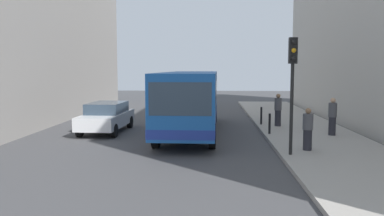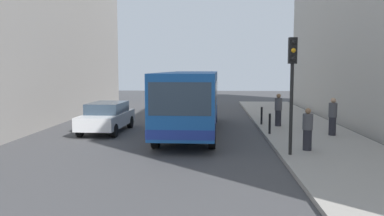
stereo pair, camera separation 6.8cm
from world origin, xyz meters
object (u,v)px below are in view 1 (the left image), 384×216
Objects in this scene: bollard_mid at (261,116)px; pedestrian_mid_sidewalk at (332,117)px; car_beside_bus at (107,116)px; traffic_light at (292,74)px; pedestrian_near_signal at (308,129)px; pedestrian_far_sidewalk at (278,110)px; bollard_near at (270,124)px; bus at (191,98)px.

pedestrian_mid_sidewalk reaches higher than bollard_mid.
car_beside_bus is 8.23m from bollard_mid.
bollard_mid is (-0.10, 7.64, -2.38)m from traffic_light.
pedestrian_far_sidewalk reaches higher than pedestrian_near_signal.
car_beside_bus is at bearing -173.45° from pedestrian_far_sidewalk.
traffic_light is at bearing -88.72° from bollard_near.
car_beside_bus is 4.70× the size of bollard_near.
pedestrian_near_signal reaches higher than car_beside_bus.
bus reaches higher than pedestrian_near_signal.
pedestrian_mid_sidewalk is (1.92, 3.43, 0.07)m from pedestrian_near_signal.
bollard_near is (3.73, -1.17, -1.10)m from bus.
bollard_near is 2.83m from pedestrian_mid_sidewalk.
pedestrian_far_sidewalk is at bearing 72.68° from bollard_near.
pedestrian_mid_sidewalk is at bearing 57.61° from traffic_light.
traffic_light is 2.40× the size of pedestrian_mid_sidewalk.
pedestrian_near_signal is at bearing 154.08° from car_beside_bus.
bollard_near is (7.96, -1.06, -0.16)m from car_beside_bus.
pedestrian_mid_sidewalk is at bearing 175.33° from car_beside_bus.
pedestrian_mid_sidewalk reaches higher than bollard_near.
car_beside_bus is 4.70× the size of bollard_mid.
bus is 11.64× the size of bollard_mid.
bollard_mid is 1.06m from pedestrian_far_sidewalk.
pedestrian_far_sidewalk is (0.80, -0.58, 0.38)m from bollard_mid.
car_beside_bus is 2.62× the size of pedestrian_mid_sidewalk.
bollard_near is 0.56× the size of pedestrian_mid_sidewalk.
traffic_light reaches higher than pedestrian_mid_sidewalk.
bus is 4.36m from bollard_mid.
bollard_mid is 4.41m from pedestrian_mid_sidewalk.
pedestrian_near_signal is at bearing 152.01° from pedestrian_mid_sidewalk.
car_beside_bus is 2.61× the size of pedestrian_far_sidewalk.
bus is at bearing 79.05° from pedestrian_mid_sidewalk.
bus is 6.48× the size of pedestrian_mid_sidewalk.
pedestrian_mid_sidewalk is (2.70, 4.25, -2.00)m from traffic_light.
traffic_light is at bearing 125.07° from bus.
traffic_light is at bearing 147.68° from car_beside_bus.
pedestrian_near_signal is at bearing -76.55° from bollard_near.
car_beside_bus reaches higher than bollard_mid.
bus is 4.06m from bollard_near.
traffic_light is 4.32× the size of bollard_mid.
traffic_light is 2.36m from pedestrian_near_signal.
pedestrian_far_sidewalk is (4.53, 1.40, -0.72)m from bus.
bus is 11.64× the size of bollard_near.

